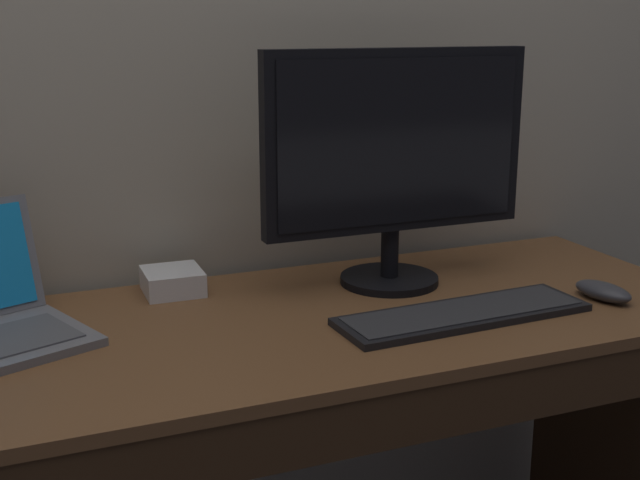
# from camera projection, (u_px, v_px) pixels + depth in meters

# --- Properties ---
(desk) EXTENTS (1.78, 0.61, 0.72)m
(desk) POSITION_uv_depth(u_px,v_px,m) (255.00, 442.00, 1.50)
(desk) COLOR brown
(desk) RESTS_ON ground
(external_monitor) EXTENTS (0.54, 0.20, 0.47)m
(external_monitor) POSITION_uv_depth(u_px,v_px,m) (396.00, 154.00, 1.61)
(external_monitor) COLOR black
(external_monitor) RESTS_ON desk
(wired_keyboard) EXTENTS (0.47, 0.16, 0.02)m
(wired_keyboard) POSITION_uv_depth(u_px,v_px,m) (463.00, 314.00, 1.49)
(wired_keyboard) COLOR black
(wired_keyboard) RESTS_ON desk
(computer_mouse) EXTENTS (0.08, 0.13, 0.03)m
(computer_mouse) POSITION_uv_depth(u_px,v_px,m) (603.00, 291.00, 1.59)
(computer_mouse) COLOR #38383D
(computer_mouse) RESTS_ON desk
(external_drive_box) EXTENTS (0.11, 0.12, 0.05)m
(external_drive_box) POSITION_uv_depth(u_px,v_px,m) (173.00, 281.00, 1.63)
(external_drive_box) COLOR silver
(external_drive_box) RESTS_ON desk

